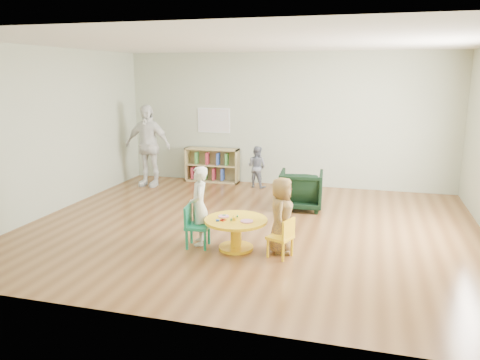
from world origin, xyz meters
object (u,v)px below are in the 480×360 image
(activity_table, at_px, (236,228))
(child_right, at_px, (281,215))
(child_left, at_px, (199,206))
(adult_caretaker, at_px, (148,146))
(kid_chair_left, at_px, (195,225))
(bookshelf, at_px, (212,165))
(kid_chair_right, at_px, (283,237))
(armchair, at_px, (301,190))
(toddler, at_px, (257,167))

(activity_table, bearing_deg, child_right, 6.45)
(child_left, bearing_deg, adult_caretaker, -164.19)
(activity_table, relative_size, child_left, 0.77)
(kid_chair_left, height_order, child_left, child_left)
(bookshelf, bearing_deg, kid_chair_left, -74.49)
(kid_chair_right, bearing_deg, kid_chair_left, 107.55)
(activity_table, xyz_separation_m, armchair, (0.57, 2.21, 0.05))
(armchair, distance_m, adult_caretaker, 3.56)
(kid_chair_left, bearing_deg, toddler, 173.09)
(activity_table, height_order, child_left, child_left)
(kid_chair_left, distance_m, toddler, 3.63)
(armchair, height_order, toddler, toddler)
(activity_table, xyz_separation_m, bookshelf, (-1.66, 3.84, 0.07))
(activity_table, height_order, kid_chair_left, kid_chair_left)
(armchair, bearing_deg, bookshelf, -40.93)
(bookshelf, height_order, child_left, child_left)
(kid_chair_right, relative_size, child_right, 0.52)
(kid_chair_right, distance_m, child_left, 1.27)
(activity_table, xyz_separation_m, child_left, (-0.55, 0.06, 0.26))
(child_left, distance_m, toddler, 3.51)
(kid_chair_left, bearing_deg, kid_chair_right, 80.42)
(kid_chair_left, bearing_deg, activity_table, 89.85)
(kid_chair_right, xyz_separation_m, child_right, (-0.06, 0.20, 0.23))
(activity_table, xyz_separation_m, toddler, (-0.57, 3.57, 0.14))
(kid_chair_right, relative_size, adult_caretaker, 0.31)
(activity_table, distance_m, adult_caretaker, 4.23)
(toddler, xyz_separation_m, adult_caretaker, (-2.27, -0.48, 0.43))
(kid_chair_left, xyz_separation_m, toddler, (0.01, 3.63, 0.12))
(child_left, bearing_deg, kid_chair_left, -30.57)
(child_right, relative_size, adult_caretaker, 0.59)
(child_left, xyz_separation_m, adult_caretaker, (-2.28, 3.03, 0.31))
(armchair, bearing_deg, activity_table, 70.78)
(kid_chair_right, bearing_deg, toddler, 38.92)
(child_left, height_order, toddler, child_left)
(activity_table, height_order, adult_caretaker, adult_caretaker)
(armchair, bearing_deg, child_right, 86.43)
(armchair, bearing_deg, child_left, 57.61)
(adult_caretaker, bearing_deg, kid_chair_left, -52.52)
(activity_table, distance_m, toddler, 3.61)
(kid_chair_left, xyz_separation_m, child_left, (0.02, 0.13, 0.24))
(kid_chair_left, distance_m, adult_caretaker, 3.92)
(kid_chair_left, relative_size, child_right, 0.58)
(kid_chair_left, bearing_deg, armchair, 146.48)
(kid_chair_right, relative_size, bookshelf, 0.45)
(kid_chair_left, relative_size, toddler, 0.68)
(bookshelf, height_order, child_right, child_right)
(armchair, xyz_separation_m, adult_caretaker, (-3.41, 0.88, 0.52))
(child_right, bearing_deg, child_left, 87.30)
(kid_chair_left, height_order, kid_chair_right, kid_chair_left)
(armchair, bearing_deg, adult_caretaker, -19.21)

